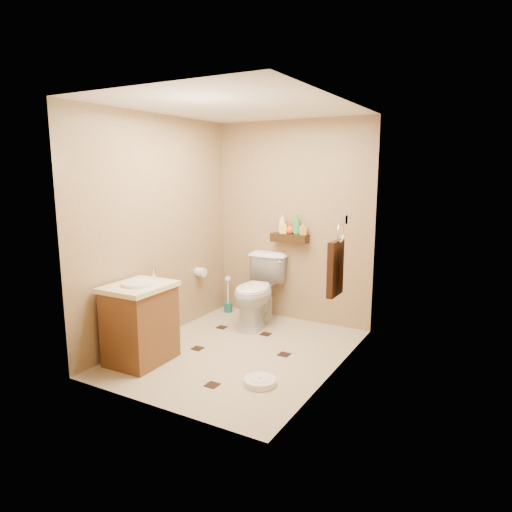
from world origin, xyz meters
The scene contains 19 objects.
ground centered at (0.00, 0.00, 0.00)m, with size 2.50×2.50×0.00m, color #C1A98D.
wall_back centered at (0.00, 1.25, 1.20)m, with size 2.00×0.04×2.40m, color #9E845A.
wall_front centered at (0.00, -1.25, 1.20)m, with size 2.00×0.04×2.40m, color #9E845A.
wall_left centered at (-1.00, 0.00, 1.20)m, with size 0.04×2.50×2.40m, color #9E845A.
wall_right centered at (1.00, 0.00, 1.20)m, with size 0.04×2.50×2.40m, color #9E845A.
ceiling centered at (0.00, 0.00, 2.40)m, with size 2.00×2.50×0.02m, color silver.
wall_shelf centered at (0.00, 1.17, 1.02)m, with size 0.46×0.14×0.10m, color #3A240F.
floor_accents centered at (0.03, -0.02, 0.00)m, with size 1.22×1.42×0.01m.
toilet centered at (-0.24, 0.83, 0.42)m, with size 0.47×0.82×0.83m, color white.
vanity centered at (-0.70, -0.65, 0.39)m, with size 0.53×0.64×0.88m.
bathroom_scale centered at (0.53, -0.52, 0.03)m, with size 0.32×0.32×0.06m.
toilet_brush centered at (-0.82, 1.07, 0.17)m, with size 0.11×0.11×0.48m.
towel_ring centered at (0.91, 0.25, 0.95)m, with size 0.12×0.30×0.76m.
toilet_paper centered at (-0.94, 0.65, 0.60)m, with size 0.12×0.11×0.12m.
bottle_a centered at (-0.10, 1.17, 1.19)m, with size 0.09×0.09×0.24m, color white.
bottle_b centered at (-0.09, 1.17, 1.16)m, with size 0.08×0.08×0.18m, color #FBF835.
bottle_c centered at (0.01, 1.17, 1.14)m, with size 0.10×0.10×0.13m, color #F9431D.
bottle_d centered at (0.09, 1.17, 1.19)m, with size 0.09×0.09×0.24m, color #31954F.
bottle_e centered at (0.17, 1.17, 1.15)m, with size 0.07×0.07×0.16m, color gold.
Camera 1 is at (2.31, -3.73, 1.82)m, focal length 32.00 mm.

